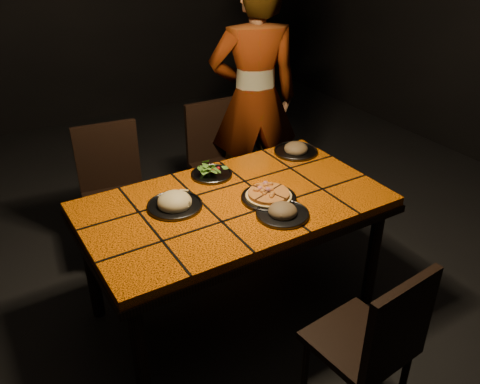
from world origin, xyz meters
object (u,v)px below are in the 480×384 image
dining_table (234,213)px  chair_far_left (114,185)px  chair_near (375,340)px  diner (254,100)px  chair_far_right (218,155)px  plate_pasta (175,203)px  plate_pizza (269,196)px

dining_table → chair_far_left: bearing=112.4°
chair_near → dining_table: bearing=-87.9°
dining_table → diner: diner is taller
chair_far_right → chair_far_left: bearing=-173.6°
chair_far_left → diner: size_ratio=0.51×
chair_near → chair_far_right: bearing=-104.5°
chair_far_left → plate_pasta: (0.08, -0.82, 0.25)m
chair_far_right → diner: diner is taller
chair_far_right → diner: (0.29, -0.03, 0.38)m
chair_near → plate_pizza: (0.03, 0.88, 0.27)m
chair_far_right → plate_pizza: 1.12m
dining_table → plate_pasta: bearing=161.3°
dining_table → chair_far_right: 1.08m
chair_far_right → diner: size_ratio=0.50×
dining_table → plate_pizza: bearing=-27.6°
chair_far_left → plate_pizza: chair_far_left is taller
plate_pizza → chair_far_left: bearing=118.4°
plate_pasta → plate_pizza: bearing=-22.0°
chair_near → diner: diner is taller
dining_table → diner: (0.73, 0.94, 0.22)m
chair_far_left → chair_far_right: 0.82m
dining_table → chair_near: bearing=-82.3°
chair_near → plate_pizza: bearing=-97.7°
dining_table → chair_far_left: size_ratio=1.78×
chair_far_left → chair_far_right: chair_far_left is taller
chair_far_right → diner: bearing=-2.8°
dining_table → chair_near: 0.99m
chair_near → plate_pizza: chair_near is taller
dining_table → plate_pasta: plate_pasta is taller
chair_far_left → plate_pasta: 0.86m
diner → chair_far_right: bearing=14.2°
chair_far_left → chair_far_right: (0.82, 0.05, -0.01)m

